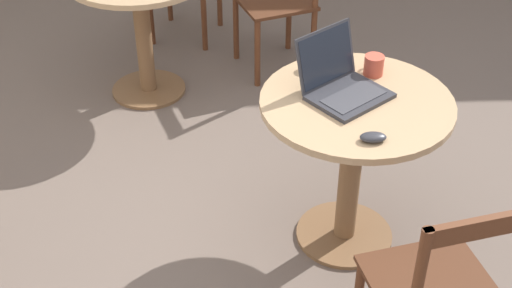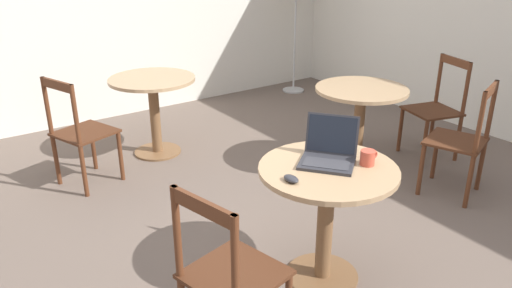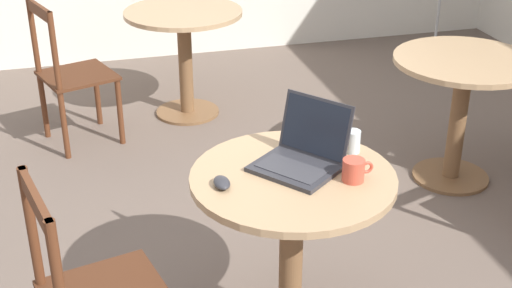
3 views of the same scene
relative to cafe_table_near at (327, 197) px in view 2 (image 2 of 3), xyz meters
The scene contains 12 objects.
ground_plane 0.70m from the cafe_table_near, 112.87° to the left, with size 16.00×16.00×0.00m, color #66564C.
cafe_table_near is the anchor object (origin of this frame).
cafe_table_mid 1.65m from the cafe_table_near, 37.35° to the left, with size 0.79×0.79×0.74m.
cafe_table_far 2.34m from the cafe_table_near, 90.21° to the left, with size 0.79×0.79×0.74m.
chair_near_left 0.81m from the cafe_table_near, 166.94° to the right, with size 0.50×0.50×0.93m.
chair_mid_front 1.62m from the cafe_table_near, ahead, with size 0.53×0.53×0.93m.
chair_mid_right 2.24m from the cafe_table_near, 20.57° to the left, with size 0.52×0.52×0.93m.
chair_far_left 2.22m from the cafe_table_near, 110.51° to the left, with size 0.53×0.53×0.93m.
laptop 0.25m from the cafe_table_near, 49.19° to the left, with size 0.42×0.42×0.25m.
mouse 0.35m from the cafe_table_near, behind, with size 0.06×0.10×0.03m.
mug 0.33m from the cafe_table_near, 25.73° to the right, with size 0.12×0.08×0.09m.
drinking_glass 0.39m from the cafe_table_near, 23.05° to the left, with size 0.06×0.06×0.09m.
Camera 2 is at (-1.61, -2.22, 1.94)m, focal length 35.00 mm.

